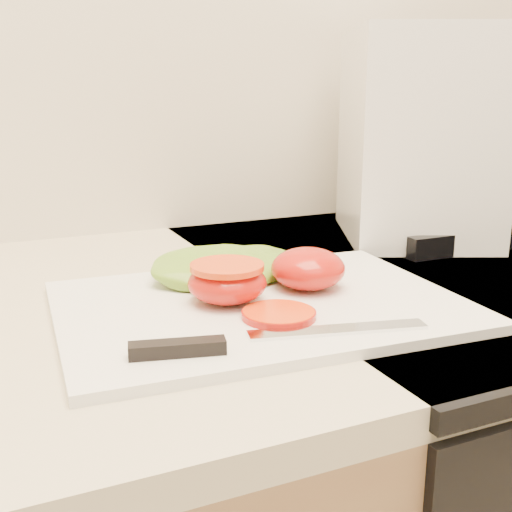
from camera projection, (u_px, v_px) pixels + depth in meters
name	position (u px, v px, depth m)	size (l,w,h in m)	color
cutting_board	(260.00, 306.00, 0.65)	(0.40, 0.29, 0.01)	white
tomato_half_dome	(308.00, 268.00, 0.69)	(0.08, 0.08, 0.04)	#B6210A
tomato_half_cut	(227.00, 281.00, 0.64)	(0.08, 0.08, 0.04)	#B6210A
tomato_slice_0	(279.00, 314.00, 0.60)	(0.07, 0.07, 0.01)	#DE4A11
lettuce_leaf_0	(219.00, 268.00, 0.72)	(0.15, 0.10, 0.03)	#71A72C
lettuce_leaf_1	(259.00, 264.00, 0.74)	(0.12, 0.08, 0.03)	#71A72C
knife	(244.00, 341.00, 0.54)	(0.27, 0.06, 0.01)	silver
appliance	(418.00, 136.00, 0.94)	(0.20, 0.25, 0.30)	white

